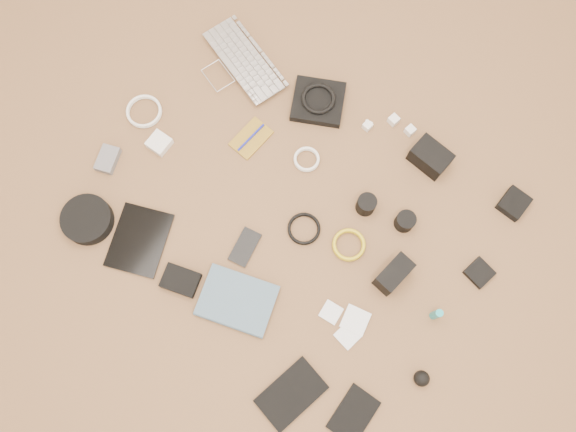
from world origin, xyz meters
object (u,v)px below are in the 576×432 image
Objects in this scene: paperback at (228,327)px; phone at (245,247)px; tablet at (139,240)px; headphone_case at (87,220)px; dslr_camera at (430,157)px; laptop at (233,68)px.

phone is at bearing 8.29° from paperback.
headphone_case is (-0.19, -0.05, 0.02)m from tablet.
paperback reaches higher than tablet.
dslr_camera is at bearing 52.28° from phone.
phone is 0.74× the size of headphone_case.
paperback is (-0.25, -0.88, -0.03)m from dslr_camera.
phone is at bearing 10.95° from tablet.
tablet is 1.81× the size of phone.
tablet is (-0.67, -0.82, -0.03)m from dslr_camera.
dslr_camera is 0.76× the size of headphone_case.
headphone_case is 0.61m from paperback.
laptop is 2.76× the size of dslr_camera.
dslr_camera is at bearing 30.89° from tablet.
laptop is 0.73m from tablet.
tablet is 0.43m from paperback.
tablet is 1.34× the size of headphone_case.
paperback is at bearing -34.67° from laptop.
tablet is at bearing -59.97° from laptop.
laptop is at bearing 84.95° from headphone_case.
phone is 0.55m from headphone_case.
laptop is at bearing 121.10° from phone.
laptop is 0.77m from headphone_case.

